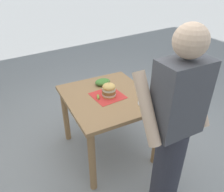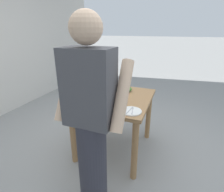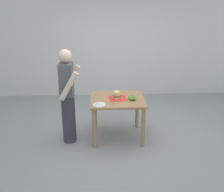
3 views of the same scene
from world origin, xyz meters
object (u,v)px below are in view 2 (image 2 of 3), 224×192
object	(u,v)px
diner_across_table	(91,124)
patio_table	(115,107)
sandwich	(115,92)
pickle_spear	(107,95)
side_salad	(125,89)
side_plate_with_forks	(131,111)

from	to	relation	value
diner_across_table	patio_table	bearing A→B (deg)	-82.14
patio_table	sandwich	world-z (taller)	sandwich
pickle_spear	diner_across_table	distance (m)	0.91
pickle_spear	side_salad	bearing A→B (deg)	-124.51
sandwich	pickle_spear	xyz separation A→B (m)	(0.12, -0.02, -0.06)
diner_across_table	side_plate_with_forks	bearing A→B (deg)	-108.00
diner_across_table	side_salad	bearing A→B (deg)	-87.03
side_salad	diner_across_table	bearing A→B (deg)	92.97
sandwich	pickle_spear	bearing A→B (deg)	-8.11
sandwich	side_salad	xyz separation A→B (m)	(-0.05, -0.27, -0.04)
side_plate_with_forks	diner_across_table	distance (m)	0.59
side_plate_with_forks	sandwich	bearing A→B (deg)	-47.15
sandwich	side_salad	world-z (taller)	sandwich
patio_table	side_salad	world-z (taller)	side_salad
patio_table	side_plate_with_forks	world-z (taller)	side_plate_with_forks
side_plate_with_forks	pickle_spear	bearing A→B (deg)	-38.87
side_plate_with_forks	side_salad	world-z (taller)	side_salad
patio_table	side_salad	distance (m)	0.31
side_plate_with_forks	diner_across_table	xyz separation A→B (m)	(0.18, 0.55, 0.11)
pickle_spear	side_plate_with_forks	distance (m)	0.53
pickle_spear	side_plate_with_forks	world-z (taller)	pickle_spear
side_plate_with_forks	side_salad	size ratio (longest dim) A/B	1.22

